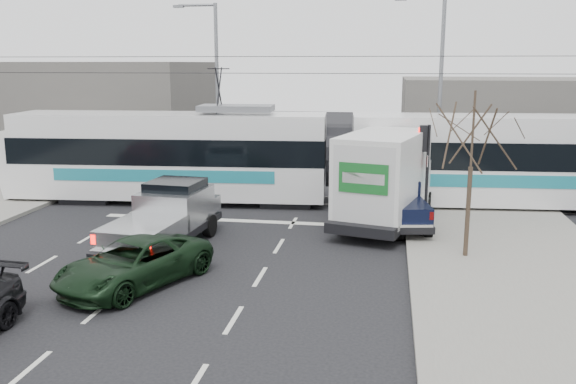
% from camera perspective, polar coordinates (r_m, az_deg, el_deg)
% --- Properties ---
extents(ground, '(120.00, 120.00, 0.00)m').
position_cam_1_polar(ground, '(17.83, -8.03, -7.56)').
color(ground, black).
rests_on(ground, ground).
extents(sidewalk_right, '(6.00, 60.00, 0.15)m').
position_cam_1_polar(sidewalk_right, '(17.47, 21.77, -8.48)').
color(sidewalk_right, gray).
rests_on(sidewalk_right, ground).
extents(rails, '(60.00, 1.60, 0.03)m').
position_cam_1_polar(rails, '(27.17, -1.76, -0.61)').
color(rails, '#33302D').
rests_on(rails, ground).
extents(building_left, '(14.00, 10.00, 6.00)m').
position_cam_1_polar(building_left, '(42.66, -17.45, 7.49)').
color(building_left, '#615D58').
rests_on(building_left, ground).
extents(building_right, '(12.00, 10.00, 5.00)m').
position_cam_1_polar(building_right, '(40.74, 19.18, 6.49)').
color(building_right, '#615D58').
rests_on(building_right, ground).
extents(bare_tree, '(2.40, 2.40, 5.00)m').
position_cam_1_polar(bare_tree, '(18.79, 16.89, 4.94)').
color(bare_tree, '#47382B').
rests_on(bare_tree, ground).
extents(traffic_signal, '(0.44, 0.44, 3.60)m').
position_cam_1_polar(traffic_signal, '(22.77, 12.66, 3.64)').
color(traffic_signal, black).
rests_on(traffic_signal, ground).
extents(street_lamp_near, '(2.38, 0.25, 9.00)m').
position_cam_1_polar(street_lamp_near, '(30.10, 13.74, 10.09)').
color(street_lamp_near, slate).
rests_on(street_lamp_near, ground).
extents(street_lamp_far, '(2.38, 0.25, 9.00)m').
position_cam_1_polar(street_lamp_far, '(33.36, -6.97, 10.49)').
color(street_lamp_far, slate).
rests_on(street_lamp_far, ground).
extents(catenary, '(60.00, 0.20, 7.00)m').
position_cam_1_polar(catenary, '(26.59, -1.81, 7.55)').
color(catenary, black).
rests_on(catenary, ground).
extents(tram, '(28.04, 4.93, 5.70)m').
position_cam_1_polar(tram, '(25.88, 4.65, 3.26)').
color(tram, white).
rests_on(tram, ground).
extents(silver_pickup, '(2.44, 5.87, 2.08)m').
position_cam_1_polar(silver_pickup, '(20.29, -11.25, -2.22)').
color(silver_pickup, black).
rests_on(silver_pickup, ground).
extents(box_truck, '(4.11, 7.34, 3.48)m').
position_cam_1_polar(box_truck, '(22.85, 9.27, 1.21)').
color(box_truck, black).
rests_on(box_truck, ground).
extents(navy_pickup, '(2.56, 5.01, 2.01)m').
position_cam_1_polar(navy_pickup, '(22.84, 9.92, -0.68)').
color(navy_pickup, black).
rests_on(navy_pickup, ground).
extents(green_car, '(3.75, 5.04, 1.27)m').
position_cam_1_polar(green_car, '(17.08, -14.19, -6.45)').
color(green_car, black).
rests_on(green_car, ground).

